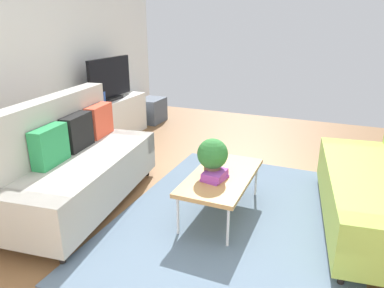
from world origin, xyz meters
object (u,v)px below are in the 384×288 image
at_px(bottle_2, 104,97).
at_px(tv, 110,79).
at_px(couch_beige, 74,164).
at_px(storage_trunk, 152,110).
at_px(tv_console, 112,119).
at_px(vase_0, 83,100).
at_px(potted_plant, 213,156).
at_px(bottle_0, 95,101).
at_px(table_book_0, 215,178).
at_px(coffee_table, 221,177).
at_px(bottle_1, 99,97).

bearing_deg(bottle_2, tv, 5.35).
relative_size(couch_beige, storage_trunk, 3.83).
xyz_separation_m(tv_console, vase_0, (-0.58, 0.05, 0.42)).
relative_size(potted_plant, bottle_0, 2.51).
height_order(tv_console, potted_plant, potted_plant).
xyz_separation_m(potted_plant, vase_0, (1.04, 2.33, 0.11)).
bearing_deg(storage_trunk, vase_0, 174.90).
height_order(potted_plant, bottle_2, bottle_2).
relative_size(couch_beige, table_book_0, 8.31).
height_order(potted_plant, vase_0, vase_0).
distance_m(coffee_table, table_book_0, 0.13).
bearing_deg(bottle_0, tv, 2.61).
height_order(couch_beige, potted_plant, couch_beige).
bearing_deg(table_book_0, bottle_1, 59.44).
bearing_deg(tv, storage_trunk, -4.16).
bearing_deg(potted_plant, tv_console, 54.59).
distance_m(table_book_0, bottle_2, 2.73).
relative_size(tv_console, potted_plant, 3.76).
relative_size(storage_trunk, bottle_2, 3.15).
bearing_deg(vase_0, tv_console, -4.93).
bearing_deg(bottle_2, couch_beige, -152.86).
xyz_separation_m(couch_beige, tv, (1.95, 0.91, 0.50)).
height_order(table_book_0, bottle_0, bottle_0).
relative_size(coffee_table, bottle_0, 7.41).
relative_size(bottle_0, bottle_2, 0.90).
distance_m(table_book_0, vase_0, 2.64).
height_order(tv, bottle_0, tv).
bearing_deg(couch_beige, table_book_0, 93.49).
height_order(storage_trunk, bottle_2, bottle_2).
distance_m(tv, bottle_0, 0.50).
bearing_deg(bottle_2, bottle_1, 180.00).
xyz_separation_m(table_book_0, bottle_1, (1.35, 2.29, 0.31)).
distance_m(storage_trunk, bottle_0, 1.62).
height_order(tv, bottle_2, tv).
bearing_deg(table_book_0, storage_trunk, 38.75).
bearing_deg(tv_console, couch_beige, -154.49).
distance_m(couch_beige, bottle_2, 1.97).
xyz_separation_m(coffee_table, tv, (1.55, 2.34, 0.56)).
height_order(storage_trunk, potted_plant, potted_plant).
height_order(tv_console, bottle_0, bottle_0).
bearing_deg(bottle_1, table_book_0, -120.56).
bearing_deg(bottle_2, vase_0, 166.20).
bearing_deg(bottle_0, table_book_0, -118.42).
distance_m(coffee_table, bottle_1, 2.64).
relative_size(potted_plant, bottle_2, 2.26).
bearing_deg(tv, couch_beige, -154.97).
relative_size(potted_plant, vase_0, 1.88).
bearing_deg(tv_console, bottle_2, -169.39).
xyz_separation_m(couch_beige, storage_trunk, (3.05, 0.83, -0.23)).
relative_size(vase_0, bottle_2, 1.20).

